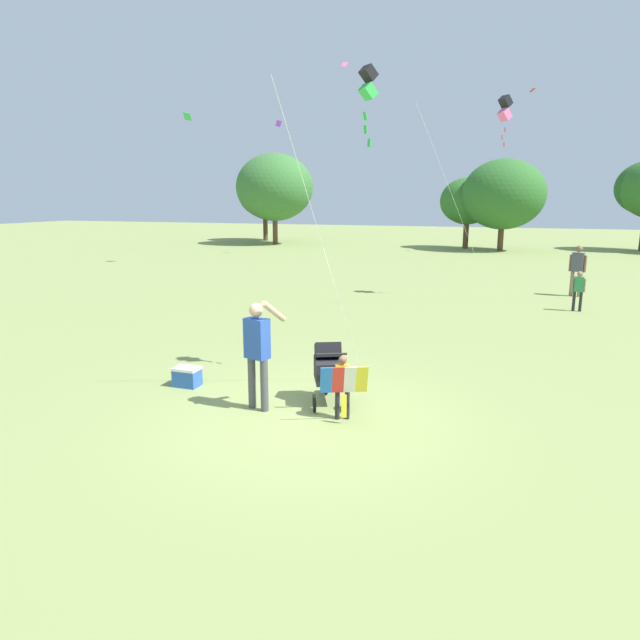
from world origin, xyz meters
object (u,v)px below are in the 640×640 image
child_with_butterfly_kite (343,382)px  person_adult_flyer (257,346)px  person_sitting_far (578,288)px  person_red_shirt (577,267)px  cooler_box (187,377)px  stroller (328,367)px  kite_adult_black (367,87)px  kite_orange_delta (505,109)px

child_with_butterfly_kite → person_adult_flyer: size_ratio=0.55×
person_sitting_far → person_red_shirt: bearing=85.7°
person_sitting_far → cooler_box: (-7.32, -9.68, -0.53)m
person_sitting_far → cooler_box: 12.15m
person_sitting_far → person_adult_flyer: bearing=-118.7°
stroller → kite_adult_black: kite_adult_black is taller
child_with_butterfly_kite → person_sitting_far: size_ratio=0.83×
person_sitting_far → cooler_box: person_sitting_far is taller
stroller → person_red_shirt: (4.88, 12.47, 0.42)m
person_adult_flyer → kite_orange_delta: size_ratio=0.28×
person_adult_flyer → cooler_box: 2.00m
person_red_shirt → cooler_box: bearing=-121.1°
kite_orange_delta → kite_adult_black: bearing=-101.6°
stroller → person_red_shirt: bearing=68.6°
kite_adult_black → kite_orange_delta: (1.96, 9.56, 0.87)m
kite_adult_black → kite_orange_delta: 9.79m
person_adult_flyer → person_red_shirt: person_adult_flyer is taller
child_with_butterfly_kite → stroller: bearing=124.0°
kite_adult_black → child_with_butterfly_kite: bearing=-84.3°
person_adult_flyer → kite_adult_black: kite_adult_black is taller
kite_orange_delta → person_sitting_far: size_ratio=5.34×
cooler_box → child_with_butterfly_kite: bearing=-11.2°
stroller → person_sitting_far: person_sitting_far is taller
person_adult_flyer → kite_adult_black: 4.68m
child_with_butterfly_kite → cooler_box: child_with_butterfly_kite is taller
person_red_shirt → cooler_box: (-7.54, -12.52, -0.85)m
stroller → person_sitting_far: (4.67, 9.64, 0.10)m
child_with_butterfly_kite → person_sitting_far: 11.13m
stroller → kite_adult_black: (0.25, 1.29, 4.51)m
person_adult_flyer → kite_adult_black: (1.21, 1.94, 4.08)m
person_red_shirt → person_sitting_far: (-0.21, -2.83, -0.32)m
stroller → kite_adult_black: size_ratio=0.20×
child_with_butterfly_kite → stroller: stroller is taller
child_with_butterfly_kite → person_sitting_far: (4.23, 10.29, 0.10)m
kite_orange_delta → cooler_box: 13.27m
person_red_shirt → person_sitting_far: person_red_shirt is taller
person_adult_flyer → kite_adult_black: size_ratio=0.33×
kite_adult_black → kite_orange_delta: kite_orange_delta is taller
person_adult_flyer → child_with_butterfly_kite: bearing=-0.2°
kite_orange_delta → person_red_shirt: (2.67, 1.63, -4.97)m
person_red_shirt → person_adult_flyer: bearing=-114.0°
kite_adult_black → person_sitting_far: kite_adult_black is taller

